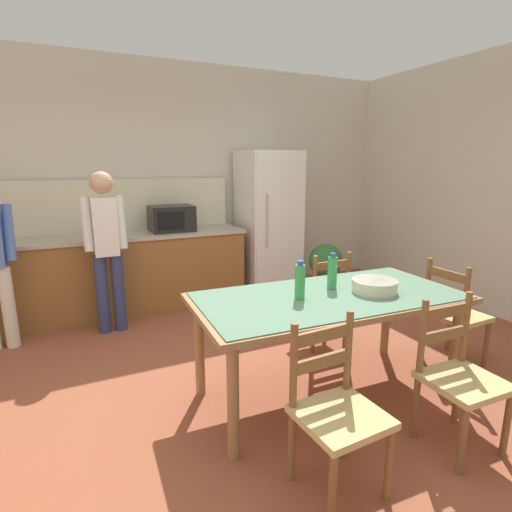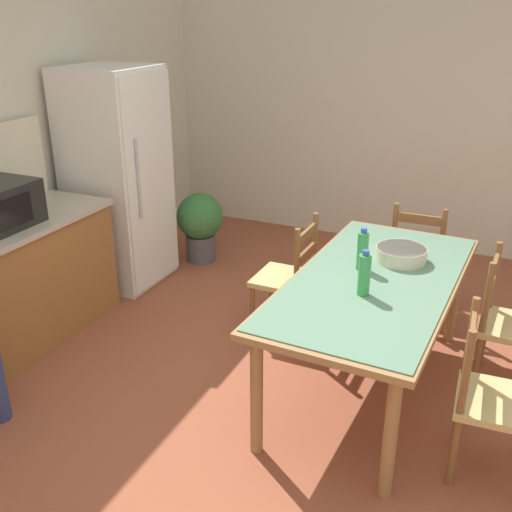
{
  "view_description": "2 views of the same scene",
  "coord_description": "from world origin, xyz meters",
  "px_view_note": "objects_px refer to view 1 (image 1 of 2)",
  "views": [
    {
      "loc": [
        -1.08,
        -2.44,
        1.68
      ],
      "look_at": [
        0.24,
        0.32,
        0.98
      ],
      "focal_mm": 28.0,
      "sensor_mm": 36.0,
      "label": 1
    },
    {
      "loc": [
        -2.72,
        -0.93,
        2.31
      ],
      "look_at": [
        0.27,
        0.42,
        0.92
      ],
      "focal_mm": 42.0,
      "sensor_mm": 36.0,
      "label": 2
    }
  ],
  "objects_px": {
    "serving_bowl": "(374,285)",
    "refrigerator": "(268,223)",
    "chair_side_near_right": "(459,377)",
    "chair_head_end": "(454,315)",
    "chair_side_near_left": "(336,411)",
    "potted_plant": "(326,265)",
    "bottle_near_centre": "(300,281)",
    "bottle_off_centre": "(332,272)",
    "chair_side_far_right": "(322,300)",
    "microwave": "(171,218)",
    "dining_table": "(329,306)",
    "person_at_counter": "(106,244)"
  },
  "relations": [
    {
      "from": "refrigerator",
      "to": "person_at_counter",
      "type": "distance_m",
      "value": 2.12
    },
    {
      "from": "chair_side_far_right",
      "to": "potted_plant",
      "type": "bearing_deg",
      "value": -125.68
    },
    {
      "from": "chair_side_near_right",
      "to": "chair_head_end",
      "type": "relative_size",
      "value": 1.0
    },
    {
      "from": "microwave",
      "to": "chair_head_end",
      "type": "relative_size",
      "value": 0.55
    },
    {
      "from": "serving_bowl",
      "to": "refrigerator",
      "type": "bearing_deg",
      "value": 80.15
    },
    {
      "from": "bottle_near_centre",
      "to": "bottle_off_centre",
      "type": "relative_size",
      "value": 1.0
    },
    {
      "from": "dining_table",
      "to": "chair_side_near_right",
      "type": "bearing_deg",
      "value": -63.01
    },
    {
      "from": "refrigerator",
      "to": "chair_side_far_right",
      "type": "relative_size",
      "value": 2.03
    },
    {
      "from": "bottle_off_centre",
      "to": "chair_side_near_left",
      "type": "bearing_deg",
      "value": -123.94
    },
    {
      "from": "microwave",
      "to": "bottle_off_centre",
      "type": "height_order",
      "value": "microwave"
    },
    {
      "from": "serving_bowl",
      "to": "potted_plant",
      "type": "height_order",
      "value": "serving_bowl"
    },
    {
      "from": "dining_table",
      "to": "bottle_near_centre",
      "type": "distance_m",
      "value": 0.32
    },
    {
      "from": "microwave",
      "to": "chair_side_far_right",
      "type": "xyz_separation_m",
      "value": [
        0.98,
        -1.71,
        -0.62
      ]
    },
    {
      "from": "microwave",
      "to": "bottle_off_centre",
      "type": "relative_size",
      "value": 1.85
    },
    {
      "from": "serving_bowl",
      "to": "chair_side_near_left",
      "type": "bearing_deg",
      "value": -140.9
    },
    {
      "from": "chair_side_near_left",
      "to": "refrigerator",
      "type": "bearing_deg",
      "value": 65.82
    },
    {
      "from": "person_at_counter",
      "to": "microwave",
      "type": "bearing_deg",
      "value": -56.54
    },
    {
      "from": "dining_table",
      "to": "person_at_counter",
      "type": "bearing_deg",
      "value": 123.84
    },
    {
      "from": "chair_head_end",
      "to": "microwave",
      "type": "bearing_deg",
      "value": 33.99
    },
    {
      "from": "microwave",
      "to": "bottle_off_centre",
      "type": "bearing_deg",
      "value": -75.38
    },
    {
      "from": "chair_side_far_right",
      "to": "person_at_counter",
      "type": "distance_m",
      "value": 2.18
    },
    {
      "from": "dining_table",
      "to": "person_at_counter",
      "type": "distance_m",
      "value": 2.33
    },
    {
      "from": "chair_head_end",
      "to": "chair_side_far_right",
      "type": "height_order",
      "value": "same"
    },
    {
      "from": "dining_table",
      "to": "chair_side_far_right",
      "type": "relative_size",
      "value": 2.15
    },
    {
      "from": "microwave",
      "to": "person_at_counter",
      "type": "distance_m",
      "value": 0.95
    },
    {
      "from": "bottle_off_centre",
      "to": "person_at_counter",
      "type": "distance_m",
      "value": 2.29
    },
    {
      "from": "chair_side_near_left",
      "to": "chair_side_far_right",
      "type": "xyz_separation_m",
      "value": [
        0.94,
        1.47,
        0.0
      ]
    },
    {
      "from": "bottle_near_centre",
      "to": "serving_bowl",
      "type": "relative_size",
      "value": 0.84
    },
    {
      "from": "potted_plant",
      "to": "dining_table",
      "type": "bearing_deg",
      "value": -124.96
    },
    {
      "from": "bottle_near_centre",
      "to": "chair_head_end",
      "type": "bearing_deg",
      "value": -2.75
    },
    {
      "from": "serving_bowl",
      "to": "dining_table",
      "type": "bearing_deg",
      "value": 165.61
    },
    {
      "from": "chair_side_near_left",
      "to": "potted_plant",
      "type": "relative_size",
      "value": 1.36
    },
    {
      "from": "chair_side_near_left",
      "to": "potted_plant",
      "type": "height_order",
      "value": "chair_side_near_left"
    },
    {
      "from": "chair_head_end",
      "to": "person_at_counter",
      "type": "relative_size",
      "value": 0.56
    },
    {
      "from": "bottle_near_centre",
      "to": "bottle_off_centre",
      "type": "xyz_separation_m",
      "value": [
        0.34,
        0.1,
        0.0
      ]
    },
    {
      "from": "potted_plant",
      "to": "person_at_counter",
      "type": "bearing_deg",
      "value": -178.48
    },
    {
      "from": "microwave",
      "to": "bottle_near_centre",
      "type": "xyz_separation_m",
      "value": [
        0.27,
        -2.44,
        -0.16
      ]
    },
    {
      "from": "microwave",
      "to": "chair_side_near_right",
      "type": "height_order",
      "value": "microwave"
    },
    {
      "from": "chair_side_near_right",
      "to": "chair_side_far_right",
      "type": "xyz_separation_m",
      "value": [
        0.07,
        1.51,
        0.0
      ]
    },
    {
      "from": "bottle_off_centre",
      "to": "chair_side_far_right",
      "type": "distance_m",
      "value": 0.86
    },
    {
      "from": "person_at_counter",
      "to": "chair_head_end",
      "type": "bearing_deg",
      "value": -128.05
    },
    {
      "from": "chair_side_far_right",
      "to": "chair_side_near_right",
      "type": "bearing_deg",
      "value": 87.98
    },
    {
      "from": "serving_bowl",
      "to": "bottle_near_centre",
      "type": "bearing_deg",
      "value": 170.44
    },
    {
      "from": "serving_bowl",
      "to": "microwave",
      "type": "bearing_deg",
      "value": 108.35
    },
    {
      "from": "refrigerator",
      "to": "bottle_off_centre",
      "type": "xyz_separation_m",
      "value": [
        -0.67,
        -2.32,
        -0.02
      ]
    },
    {
      "from": "microwave",
      "to": "potted_plant",
      "type": "distance_m",
      "value": 2.07
    },
    {
      "from": "dining_table",
      "to": "chair_head_end",
      "type": "bearing_deg",
      "value": -2.76
    },
    {
      "from": "dining_table",
      "to": "bottle_off_centre",
      "type": "distance_m",
      "value": 0.26
    },
    {
      "from": "microwave",
      "to": "chair_side_far_right",
      "type": "bearing_deg",
      "value": -60.34
    },
    {
      "from": "bottle_near_centre",
      "to": "chair_side_near_left",
      "type": "distance_m",
      "value": 0.91
    }
  ]
}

